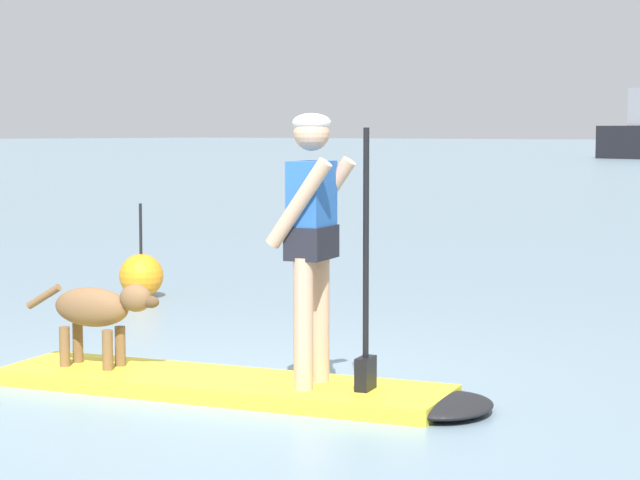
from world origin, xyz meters
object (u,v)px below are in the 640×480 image
at_px(person_paddler, 314,230).
at_px(dog, 98,310).
at_px(marker_buoy, 141,276).
at_px(paddleboard, 252,388).

xyz_separation_m(person_paddler, dog, (-1.47, -0.45, -0.58)).
bearing_deg(marker_buoy, dog, -46.03).
height_order(paddleboard, dog, dog).
relative_size(person_paddler, dog, 1.68).
height_order(paddleboard, person_paddler, person_paddler).
bearing_deg(dog, paddleboard, 17.12).
bearing_deg(dog, person_paddler, 17.12).
bearing_deg(marker_buoy, paddleboard, -33.57).
distance_m(paddleboard, person_paddler, 1.09).
relative_size(paddleboard, person_paddler, 1.99).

